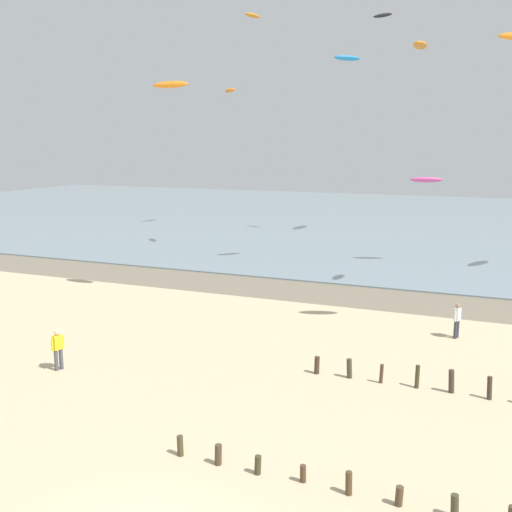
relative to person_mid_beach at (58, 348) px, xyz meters
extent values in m
cube|color=#7A6D59|center=(9.19, 16.25, -0.91)|extent=(120.00, 5.15, 0.01)
cube|color=gray|center=(9.19, 53.82, -0.87)|extent=(160.00, 70.00, 0.10)
cylinder|color=#473D27|center=(7.98, -4.09, -0.61)|extent=(0.21, 0.21, 0.63)
cylinder|color=#4A3A28|center=(9.25, -4.13, -0.61)|extent=(0.22, 0.21, 0.62)
cylinder|color=#3E3925|center=(10.51, -4.17, -0.64)|extent=(0.21, 0.19, 0.56)
cylinder|color=#4D3725|center=(11.81, -4.07, -0.67)|extent=(0.17, 0.19, 0.51)
cylinder|color=#4D3B24|center=(13.11, -4.17, -0.60)|extent=(0.20, 0.21, 0.65)
cylinder|color=#4D3B28|center=(14.43, -4.17, -0.65)|extent=(0.22, 0.21, 0.54)
cylinder|color=#3E3D28|center=(15.78, -4.14, -0.61)|extent=(0.23, 0.20, 0.62)
cylinder|color=#413124|center=(9.97, 3.59, -0.56)|extent=(0.22, 0.21, 0.72)
cylinder|color=#3D3A2B|center=(11.29, 3.65, -0.53)|extent=(0.24, 0.22, 0.79)
cylinder|color=#4B3629|center=(12.57, 3.60, -0.53)|extent=(0.17, 0.17, 0.78)
cylinder|color=#403A22|center=(13.91, 3.67, -0.47)|extent=(0.17, 0.21, 0.90)
cylinder|color=#41342C|center=(15.15, 3.69, -0.47)|extent=(0.25, 0.23, 0.91)
cylinder|color=#3D3028|center=(16.48, 3.61, -0.49)|extent=(0.21, 0.22, 0.87)
cylinder|color=#4C4C56|center=(-0.04, -0.10, -0.48)|extent=(0.16, 0.16, 0.88)
cylinder|color=#4C4C56|center=(0.04, 0.10, -0.48)|extent=(0.16, 0.16, 0.88)
cube|color=yellow|center=(0.00, 0.00, 0.26)|extent=(0.33, 0.41, 0.60)
sphere|color=beige|center=(0.00, 0.00, 0.68)|extent=(0.22, 0.22, 0.22)
cylinder|color=yellow|center=(-0.08, -0.23, 0.21)|extent=(0.09, 0.09, 0.52)
cylinder|color=yellow|center=(0.08, 0.23, 0.21)|extent=(0.09, 0.09, 0.52)
cylinder|color=#383842|center=(14.88, 10.29, -0.48)|extent=(0.16, 0.16, 0.88)
cylinder|color=#383842|center=(14.96, 10.50, -0.48)|extent=(0.16, 0.16, 0.88)
cube|color=white|center=(14.92, 10.39, 0.26)|extent=(0.33, 0.42, 0.60)
sphere|color=#9E7051|center=(14.92, 10.39, 0.68)|extent=(0.22, 0.22, 0.22)
cylinder|color=white|center=(14.83, 10.17, 0.21)|extent=(0.09, 0.09, 0.52)
cylinder|color=white|center=(15.00, 10.62, 0.21)|extent=(0.09, 0.09, 0.52)
ellipsoid|color=orange|center=(-4.75, 27.66, 12.56)|extent=(1.91, 2.04, 0.50)
ellipsoid|color=orange|center=(8.79, 40.49, 17.18)|extent=(1.39, 3.56, 0.75)
ellipsoid|color=black|center=(5.50, 38.94, 19.75)|extent=(2.06, 1.29, 0.56)
ellipsoid|color=orange|center=(-1.13, 11.65, 11.50)|extent=(2.31, 0.88, 0.57)
ellipsoid|color=orange|center=(-7.32, 38.86, 20.69)|extent=(1.26, 2.45, 0.38)
ellipsoid|color=#E54C99|center=(11.37, 27.42, 5.59)|extent=(2.51, 1.42, 0.55)
ellipsoid|color=#2384D1|center=(6.02, 23.59, 14.06)|extent=(1.93, 2.03, 0.42)
camera|label=1|loc=(16.16, -18.27, 8.27)|focal=41.38mm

